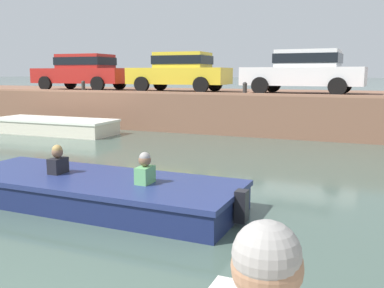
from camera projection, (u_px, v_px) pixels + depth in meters
ground_plane at (215, 183)px, 8.35m from camera, size 400.00×400.00×0.00m
far_quay_wall at (294, 110)px, 16.51m from camera, size 60.00×6.00×1.38m
far_wall_coping at (280, 95)px, 13.77m from camera, size 60.00×0.24×0.08m
boat_moored_west_cream at (49, 126)px, 15.20m from camera, size 5.44×1.62×0.52m
motorboat_passing at (83, 189)px, 7.02m from camera, size 5.91×1.77×0.94m
car_leftmost_red at (84, 70)px, 18.78m from camera, size 4.31×2.12×1.54m
car_left_inner_yellow at (180, 70)px, 17.01m from camera, size 4.03×2.02×1.54m
car_centre_white at (305, 70)px, 15.18m from camera, size 4.28×2.10×1.54m
mooring_bollard_west at (83, 86)px, 16.79m from camera, size 0.15×0.15×0.45m
mooring_bollard_mid at (245, 88)px, 14.31m from camera, size 0.15×0.15×0.45m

